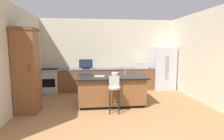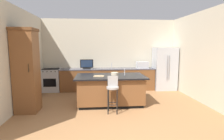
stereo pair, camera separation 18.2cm
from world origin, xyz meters
The scene contains 15 objects.
wall_back centered at (0.00, 4.67, 1.49)m, with size 6.17×0.12×2.98m, color beige.
wall_left centered at (-2.88, 2.33, 1.49)m, with size 0.12×5.07×2.98m, color beige.
wall_right centered at (2.88, 2.33, 1.49)m, with size 0.12×5.07×2.98m, color beige.
counter_back centered at (-0.10, 4.29, 0.46)m, with size 3.92×0.62×0.92m.
kitchen_island centered at (-0.14, 2.41, 0.47)m, with size 2.17×1.24×0.92m.
refrigerator centered at (2.32, 4.22, 0.89)m, with size 0.90×0.77×1.79m.
range_oven centered at (-2.42, 4.29, 0.47)m, with size 0.71×0.63×0.94m.
cabinet_tower centered at (-2.51, 1.97, 1.21)m, with size 0.62×0.65×2.33m.
microwave centered at (1.37, 4.29, 1.06)m, with size 0.48×0.36×0.28m, color #B7BABF.
tv_monitor centered at (-0.97, 4.24, 1.10)m, with size 0.53×0.16×0.39m.
sink_faucet_back centered at (0.08, 4.39, 1.04)m, with size 0.02×0.02×0.24m, color #B2B2B7.
sink_faucet_island centered at (0.31, 2.41, 1.03)m, with size 0.02×0.02×0.22m, color #B2B2B7.
bar_stool_center centered at (-0.14, 1.68, 0.62)m, with size 0.34×0.35×1.02m.
fruit_bowl centered at (0.00, 2.51, 0.97)m, with size 0.23×0.23×0.09m, color beige.
cutting_board centered at (-0.51, 2.31, 0.93)m, with size 0.31×0.24×0.02m, color tan.
Camera 2 is at (-0.59, -3.14, 1.84)m, focal length 28.74 mm.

